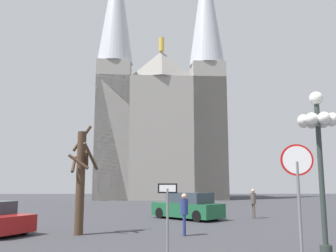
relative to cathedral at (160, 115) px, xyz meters
The scene contains 8 objects.
cathedral is the anchor object (origin of this frame).
stop_sign 39.00m from the cathedral, 84.60° to the right, with size 0.82×0.22×3.18m.
one_way_arrow_sign 38.06m from the cathedral, 89.74° to the right, with size 0.56×0.10×2.15m.
street_lamp 37.13m from the cathedral, 82.10° to the right, with size 1.30×1.30×5.08m.
bare_tree 33.09m from the cathedral, 96.18° to the right, with size 1.21×1.21×4.69m.
parked_car_far_green 27.58m from the cathedral, 86.36° to the right, with size 4.29×4.36×1.57m.
pedestrian_walking 33.63m from the cathedral, 88.28° to the right, with size 0.32×0.32×1.71m.
pedestrian_standing 27.65m from the cathedral, 77.32° to the right, with size 0.32×0.32×1.76m.
Camera 1 is at (-0.89, -6.84, 2.19)m, focal length 38.21 mm.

